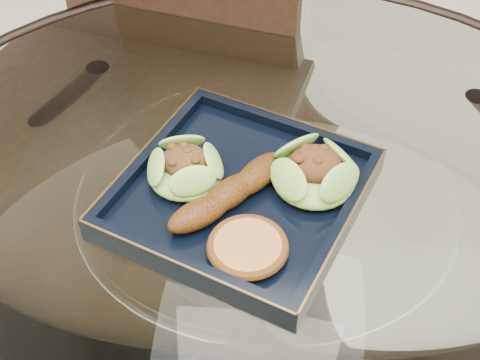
# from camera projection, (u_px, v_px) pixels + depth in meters

# --- Properties ---
(dining_table) EXTENTS (1.13, 1.13, 0.77)m
(dining_table) POSITION_uv_depth(u_px,v_px,m) (261.00, 302.00, 0.91)
(dining_table) COLOR white
(dining_table) RESTS_ON ground
(dining_chair) EXTENTS (0.51, 0.51, 1.00)m
(dining_chair) POSITION_uv_depth(u_px,v_px,m) (160.00, 147.00, 1.18)
(dining_chair) COLOR #331F11
(dining_chair) RESTS_ON ground
(navy_plate) EXTENTS (0.35, 0.35, 0.02)m
(navy_plate) POSITION_uv_depth(u_px,v_px,m) (240.00, 197.00, 0.80)
(navy_plate) COLOR black
(navy_plate) RESTS_ON dining_table
(lettuce_wrap_left) EXTENTS (0.10, 0.10, 0.03)m
(lettuce_wrap_left) POSITION_uv_depth(u_px,v_px,m) (185.00, 170.00, 0.80)
(lettuce_wrap_left) COLOR #5F962B
(lettuce_wrap_left) RESTS_ON navy_plate
(lettuce_wrap_right) EXTENTS (0.13, 0.13, 0.04)m
(lettuce_wrap_right) POSITION_uv_depth(u_px,v_px,m) (314.00, 174.00, 0.79)
(lettuce_wrap_right) COLOR #4E922A
(lettuce_wrap_right) RESTS_ON navy_plate
(roasted_plantain) EXTENTS (0.13, 0.15, 0.03)m
(roasted_plantain) POSITION_uv_depth(u_px,v_px,m) (229.00, 193.00, 0.77)
(roasted_plantain) COLOR #60310A
(roasted_plantain) RESTS_ON navy_plate
(crumb_patty) EXTENTS (0.09, 0.09, 0.01)m
(crumb_patty) POSITION_uv_depth(u_px,v_px,m) (248.00, 248.00, 0.73)
(crumb_patty) COLOR #B1713B
(crumb_patty) RESTS_ON navy_plate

